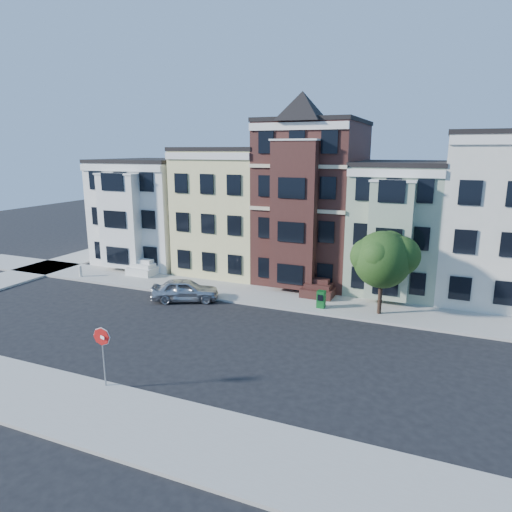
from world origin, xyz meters
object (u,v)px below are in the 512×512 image
at_px(street_tree, 382,263).
at_px(newspaper_box, 321,299).
at_px(parked_car, 185,290).
at_px(fire_hydrant, 81,272).
at_px(stop_sign, 103,353).

xyz_separation_m(street_tree, newspaper_box, (-3.62, -0.35, -2.65)).
height_order(parked_car, fire_hydrant, parked_car).
distance_m(newspaper_box, fire_hydrant, 19.78).
relative_size(street_tree, fire_hydrant, 8.96).
distance_m(parked_car, stop_sign, 11.93).
bearing_deg(parked_car, street_tree, -104.68).
height_order(parked_car, newspaper_box, parked_car).
bearing_deg(newspaper_box, fire_hydrant, -176.59).
xyz_separation_m(newspaper_box, stop_sign, (-6.00, -13.37, 0.95)).
distance_m(street_tree, newspaper_box, 4.50).
relative_size(newspaper_box, stop_sign, 0.37).
height_order(fire_hydrant, stop_sign, stop_sign).
bearing_deg(street_tree, stop_sign, -125.06).
bearing_deg(fire_hydrant, street_tree, 1.50).
bearing_deg(newspaper_box, street_tree, 8.17).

